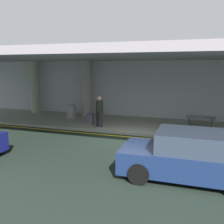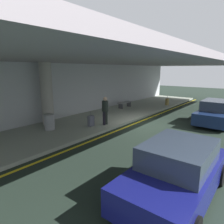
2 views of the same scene
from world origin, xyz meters
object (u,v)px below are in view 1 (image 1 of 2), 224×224
at_px(car_navy_no2, 189,157).
at_px(suitcase_upright_secondary, 90,119).
at_px(support_column_left_mid, 86,89).
at_px(traveler_with_luggage, 99,109).
at_px(support_column_far_left, 35,87).
at_px(bench_metal, 200,119).
at_px(trash_bin_steel, 71,111).

height_order(car_navy_no2, suitcase_upright_secondary, car_navy_no2).
bearing_deg(support_column_left_mid, traveler_with_luggage, -54.36).
bearing_deg(support_column_left_mid, car_navy_no2, -48.67).
height_order(support_column_far_left, bench_metal, support_column_far_left).
distance_m(support_column_far_left, bench_metal, 11.39).
relative_size(support_column_left_mid, car_navy_no2, 0.89).
bearing_deg(bench_metal, car_navy_no2, -93.03).
bearing_deg(suitcase_upright_secondary, support_column_left_mid, 136.51).
bearing_deg(support_column_far_left, bench_metal, -3.09).
bearing_deg(support_column_far_left, support_column_left_mid, 0.00).
bearing_deg(traveler_with_luggage, trash_bin_steel, 40.42).
distance_m(bench_metal, trash_bin_steel, 7.93).
height_order(traveler_with_luggage, bench_metal, traveler_with_luggage).
relative_size(suitcase_upright_secondary, trash_bin_steel, 1.06).
xyz_separation_m(support_column_left_mid, traveler_with_luggage, (2.01, -2.80, -0.86)).
distance_m(support_column_left_mid, bench_metal, 7.45).
relative_size(support_column_far_left, car_navy_no2, 0.89).
relative_size(car_navy_no2, suitcase_upright_secondary, 4.56).
distance_m(traveler_with_luggage, bench_metal, 5.74).
bearing_deg(bench_metal, trash_bin_steel, -176.98).
xyz_separation_m(support_column_far_left, bench_metal, (11.28, -0.61, -1.47)).
bearing_deg(traveler_with_luggage, support_column_far_left, 49.27).
bearing_deg(trash_bin_steel, bench_metal, 3.02).
bearing_deg(trash_bin_steel, support_column_left_mid, 58.21).
xyz_separation_m(support_column_left_mid, suitcase_upright_secondary, (1.25, -2.35, -1.51)).
xyz_separation_m(support_column_far_left, trash_bin_steel, (3.36, -1.03, -1.40)).
xyz_separation_m(support_column_left_mid, bench_metal, (7.28, -0.61, -1.47)).
relative_size(traveler_with_luggage, suitcase_upright_secondary, 1.87).
distance_m(support_column_left_mid, suitcase_upright_secondary, 3.06).
relative_size(car_navy_no2, traveler_with_luggage, 2.44).
height_order(support_column_far_left, support_column_left_mid, same).
xyz_separation_m(support_column_far_left, car_navy_no2, (10.90, -7.84, -1.26)).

